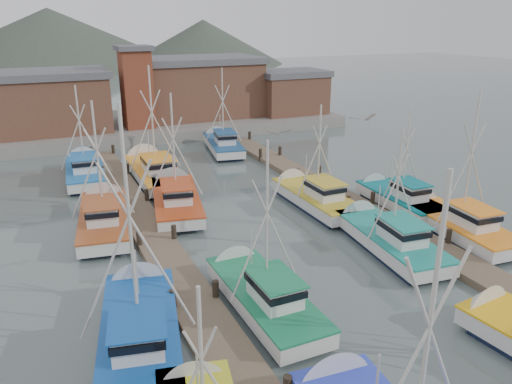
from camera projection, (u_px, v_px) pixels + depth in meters
name	position (u px, v px, depth m)	size (l,w,h in m)	color
ground	(308.00, 261.00, 27.01)	(260.00, 260.00, 0.00)	#495855
dock_left	(162.00, 251.00, 27.69)	(2.30, 46.00, 1.50)	brown
dock_right	(369.00, 212.00, 33.15)	(2.30, 46.00, 1.50)	brown
quay	(150.00, 124.00, 58.61)	(44.00, 16.00, 1.20)	gray
shed_left	(46.00, 101.00, 51.36)	(12.72, 8.48, 6.20)	brown
shed_center	(197.00, 86.00, 59.60)	(14.84, 9.54, 6.90)	brown
shed_right	(290.00, 91.00, 61.59)	(8.48, 6.36, 5.20)	brown
lookout_tower	(136.00, 87.00, 52.76)	(3.60, 3.60, 8.50)	brown
distant_hills	(24.00, 69.00, 127.39)	(175.00, 140.00, 42.00)	#444E41
boat_4	(260.00, 293.00, 22.52)	(3.44, 8.51, 8.59)	#0F1934
boat_5	(385.00, 237.00, 28.32)	(3.64, 9.05, 7.81)	#0F1934
boat_6	(140.00, 328.00, 20.02)	(4.79, 9.91, 10.69)	#0F1934
boat_7	(453.00, 223.00, 30.29)	(3.80, 8.92, 9.44)	#0F1934
boat_8	(176.00, 198.00, 34.42)	(4.69, 9.85, 8.82)	#0F1934
boat_9	(312.00, 196.00, 34.83)	(3.23, 8.86, 7.91)	#0F1934
boat_10	(105.00, 217.00, 31.19)	(4.22, 9.60, 8.85)	#0F1934
boat_11	(396.00, 198.00, 34.45)	(3.11, 8.02, 7.64)	#0F1934
boat_12	(153.00, 170.00, 40.66)	(4.12, 10.44, 10.08)	#0F1934
boat_13	(222.00, 144.00, 49.21)	(4.19, 9.16, 8.82)	#0F1934
boat_14	(85.00, 170.00, 40.79)	(3.52, 9.35, 8.39)	#0F1934
gull_near	(363.00, 118.00, 20.84)	(1.53, 0.66, 0.24)	gray
gull_far	(279.00, 132.00, 27.45)	(1.47, 0.65, 0.24)	gray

